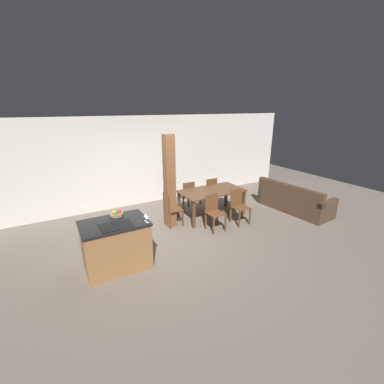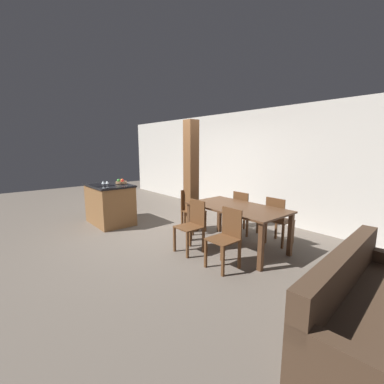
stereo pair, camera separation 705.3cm
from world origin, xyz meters
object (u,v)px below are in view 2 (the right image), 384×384
couch (375,318)px  dining_chair_head_end (191,209)px  dining_chair_far_right (278,220)px  timber_post (191,177)px  dining_chair_near_right (226,237)px  dining_chair_near_left (192,225)px  kitchen_island (110,204)px  wine_glass_middle (107,182)px  dining_table (237,212)px  wine_glass_near (103,183)px  fruit_bowl (121,182)px  dining_chair_far_left (244,211)px

couch → dining_chair_head_end: bearing=71.9°
dining_chair_far_right → dining_chair_head_end: size_ratio=1.00×
dining_chair_far_right → couch: bearing=141.2°
timber_post → dining_chair_near_right: bearing=-23.2°
dining_chair_near_left → timber_post: size_ratio=0.38×
kitchen_island → timber_post: 2.12m
wine_glass_middle → couch: 4.82m
kitchen_island → dining_table: bearing=21.0°
wine_glass_middle → wine_glass_near: bearing=-90.0°
wine_glass_near → dining_chair_head_end: wine_glass_near is taller
dining_chair_near_right → fruit_bowl: bearing=-177.1°
dining_table → timber_post: (-1.26, 0.00, 0.51)m
wine_glass_near → wine_glass_middle: same height
kitchen_island → fruit_bowl: bearing=64.8°
kitchen_island → dining_chair_near_right: (3.31, 0.41, 0.00)m
dining_table → timber_post: 1.36m
dining_chair_near_right → dining_chair_far_right: bearing=90.0°
dining_chair_head_end → dining_chair_near_right: bearing=-113.3°
couch → kitchen_island: bearing=88.2°
dining_chair_far_right → dining_chair_head_end: bearing=23.3°
wine_glass_near → timber_post: timber_post is taller
wine_glass_near → dining_chair_far_right: wine_glass_near is taller
dining_chair_near_right → timber_post: size_ratio=0.38×
wine_glass_middle → dining_chair_near_right: 2.92m
dining_table → dining_chair_far_left: 0.83m
dining_table → couch: size_ratio=0.81×
kitchen_island → dining_chair_near_right: bearing=7.1°
kitchen_island → dining_chair_far_left: size_ratio=1.34×
dining_table → dining_chair_far_left: size_ratio=1.96×
wine_glass_middle → dining_chair_far_left: size_ratio=0.17×
kitchen_island → wine_glass_near: 0.86m
dining_chair_far_right → dining_chair_near_right: bearing=90.0°
fruit_bowl → timber_post: (1.53, 0.87, 0.19)m
dining_chair_far_left → dining_chair_far_right: bearing=-180.0°
wine_glass_middle → dining_chair_near_left: bearing=18.4°
dining_chair_far_right → timber_post: timber_post is taller
timber_post → fruit_bowl: bearing=-150.4°
timber_post → dining_chair_near_left: bearing=-39.2°
dining_chair_near_left → dining_chair_far_right: size_ratio=1.00×
fruit_bowl → dining_chair_near_left: (2.40, 0.16, -0.51)m
dining_chair_near_left → dining_chair_head_end: bearing=140.4°
wine_glass_near → fruit_bowl: bearing=124.8°
dining_chair_far_right → dining_chair_head_end: 1.79m
fruit_bowl → kitchen_island: bearing=-115.2°
kitchen_island → wine_glass_middle: bearing=-25.4°
fruit_bowl → dining_table: size_ratio=0.15×
dining_chair_head_end → couch: 3.70m
wine_glass_near → dining_chair_far_left: size_ratio=0.17×
dining_chair_head_end → dining_chair_near_left: bearing=-129.6°
dining_chair_near_left → fruit_bowl: bearing=-176.1°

